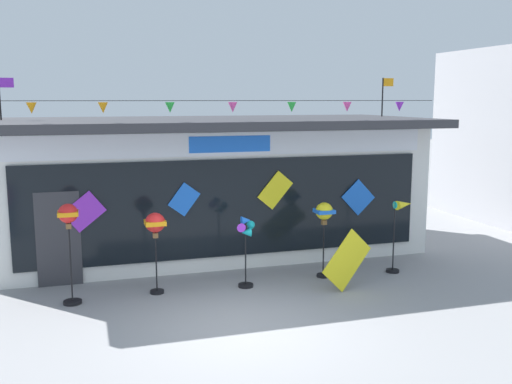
% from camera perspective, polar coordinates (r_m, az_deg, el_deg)
% --- Properties ---
extents(ground_plane, '(80.00, 80.00, 0.00)m').
position_cam_1_polar(ground_plane, '(10.32, -1.69, -12.94)').
color(ground_plane, gray).
extents(kite_shop_building, '(10.67, 4.83, 4.46)m').
position_cam_1_polar(kite_shop_building, '(14.88, -4.47, 0.81)').
color(kite_shop_building, silver).
rests_on(kite_shop_building, ground_plane).
extents(wind_spinner_far_left, '(0.37, 0.37, 1.95)m').
position_cam_1_polar(wind_spinner_far_left, '(11.41, -18.02, -3.03)').
color(wind_spinner_far_left, black).
rests_on(wind_spinner_far_left, ground_plane).
extents(wind_spinner_left, '(0.41, 0.41, 1.66)m').
position_cam_1_polar(wind_spinner_left, '(11.66, -9.92, -3.45)').
color(wind_spinner_left, black).
rests_on(wind_spinner_left, ground_plane).
extents(wind_spinner_center_left, '(0.44, 0.32, 1.52)m').
position_cam_1_polar(wind_spinner_center_left, '(11.92, -1.00, -4.58)').
color(wind_spinner_center_left, black).
rests_on(wind_spinner_center_left, ground_plane).
extents(wind_spinner_center_right, '(0.39, 0.39, 1.67)m').
position_cam_1_polar(wind_spinner_center_right, '(12.64, 6.74, -2.39)').
color(wind_spinner_center_right, black).
rests_on(wind_spinner_center_right, ground_plane).
extents(wind_spinner_right, '(0.63, 0.33, 1.65)m').
position_cam_1_polar(wind_spinner_right, '(13.38, 14.13, -2.64)').
color(wind_spinner_right, black).
rests_on(wind_spinner_right, ground_plane).
extents(display_kite_on_ground, '(1.23, 0.34, 1.23)m').
position_cam_1_polar(display_kite_on_ground, '(12.07, 8.97, -6.66)').
color(display_kite_on_ground, yellow).
rests_on(display_kite_on_ground, ground_plane).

